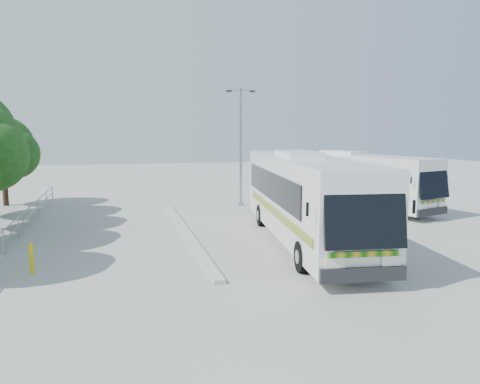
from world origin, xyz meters
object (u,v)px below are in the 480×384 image
object	(u,v)px
lamppost	(241,141)
bollard	(31,258)
tree_far_e	(3,147)
coach_adjacent	(353,178)
coach_main	(305,196)

from	to	relation	value
lamppost	bollard	bearing A→B (deg)	-125.88
tree_far_e	bollard	distance (m)	17.26
bollard	coach_adjacent	bearing A→B (deg)	29.94
coach_main	tree_far_e	bearing A→B (deg)	143.33
bollard	tree_far_e	bearing A→B (deg)	104.32
tree_far_e	lamppost	world-z (taller)	lamppost
coach_adjacent	bollard	size ratio (longest dim) A/B	11.31
tree_far_e	lamppost	size ratio (longest dim) A/B	0.77
coach_adjacent	lamppost	xyz separation A→B (m)	(-7.00, 2.23, 2.39)
tree_far_e	bollard	bearing A→B (deg)	-75.68
coach_adjacent	tree_far_e	bearing A→B (deg)	147.69
coach_main	lamppost	size ratio (longest dim) A/B	1.81
lamppost	bollard	xyz separation A→B (m)	(-10.88, -12.53, -3.71)
lamppost	coach_adjacent	bearing A→B (deg)	-12.61
coach_main	coach_adjacent	bearing A→B (deg)	57.79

